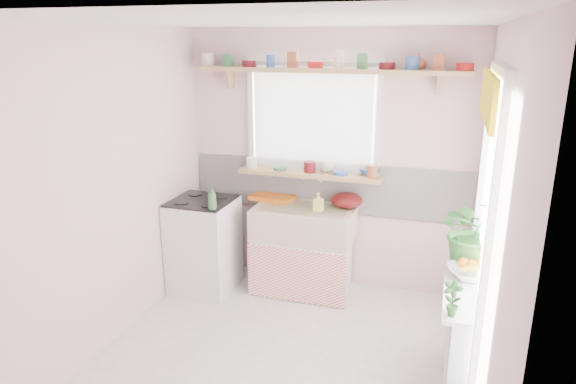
% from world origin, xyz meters
% --- Properties ---
extents(room, '(3.20, 3.20, 3.20)m').
position_xyz_m(room, '(0.66, 0.86, 1.37)').
color(room, white).
rests_on(room, ground).
extents(sink_unit, '(0.95, 0.65, 1.11)m').
position_xyz_m(sink_unit, '(-0.15, 1.29, 0.43)').
color(sink_unit, white).
rests_on(sink_unit, ground).
extents(cooker, '(0.58, 0.58, 0.93)m').
position_xyz_m(cooker, '(-1.10, 1.05, 0.46)').
color(cooker, white).
rests_on(cooker, ground).
extents(radiator_ledge, '(0.22, 0.95, 0.78)m').
position_xyz_m(radiator_ledge, '(1.30, 0.20, 0.40)').
color(radiator_ledge, white).
rests_on(radiator_ledge, ground).
extents(windowsill, '(1.40, 0.22, 0.04)m').
position_xyz_m(windowsill, '(-0.15, 1.48, 1.14)').
color(windowsill, tan).
rests_on(windowsill, room).
extents(pine_shelf, '(2.52, 0.24, 0.04)m').
position_xyz_m(pine_shelf, '(0.00, 1.47, 2.12)').
color(pine_shelf, tan).
rests_on(pine_shelf, room).
extents(shelf_crockery, '(2.47, 0.11, 0.12)m').
position_xyz_m(shelf_crockery, '(-0.04, 1.47, 2.19)').
color(shelf_crockery, silver).
rests_on(shelf_crockery, pine_shelf).
extents(sill_crockery, '(1.35, 0.11, 0.12)m').
position_xyz_m(sill_crockery, '(-0.15, 1.48, 1.22)').
color(sill_crockery, silver).
rests_on(sill_crockery, windowsill).
extents(dish_tray, '(0.46, 0.37, 0.04)m').
position_xyz_m(dish_tray, '(-0.53, 1.50, 0.87)').
color(dish_tray, orange).
rests_on(dish_tray, sink_unit).
extents(colander, '(0.38, 0.38, 0.14)m').
position_xyz_m(colander, '(0.22, 1.46, 0.92)').
color(colander, '#510D0F').
rests_on(colander, sink_unit).
extents(jade_plant, '(0.60, 0.56, 0.54)m').
position_xyz_m(jade_plant, '(1.33, 0.60, 1.05)').
color(jade_plant, '#316C2B').
rests_on(jade_plant, radiator_ledge).
extents(fruit_bowl, '(0.39, 0.39, 0.08)m').
position_xyz_m(fruit_bowl, '(1.33, 0.38, 0.81)').
color(fruit_bowl, silver).
rests_on(fruit_bowl, radiator_ledge).
extents(herb_pot, '(0.14, 0.12, 0.23)m').
position_xyz_m(herb_pot, '(1.21, -0.20, 0.89)').
color(herb_pot, '#295D25').
rests_on(herb_pot, radiator_ledge).
extents(soap_bottle_sink, '(0.09, 0.09, 0.17)m').
position_xyz_m(soap_bottle_sink, '(-0.00, 1.26, 0.94)').
color(soap_bottle_sink, '#ECE869').
rests_on(soap_bottle_sink, sink_unit).
extents(sill_cup, '(0.17, 0.17, 0.11)m').
position_xyz_m(sill_cup, '(0.00, 1.54, 1.21)').
color(sill_cup, beige).
rests_on(sill_cup, windowsill).
extents(sill_bowl, '(0.21, 0.21, 0.06)m').
position_xyz_m(sill_bowl, '(0.42, 1.54, 1.19)').
color(sill_bowl, '#314EA0').
rests_on(sill_bowl, windowsill).
extents(shelf_vase, '(0.16, 0.16, 0.14)m').
position_xyz_m(shelf_vase, '(0.79, 1.53, 2.21)').
color(shelf_vase, '#AA4F34').
rests_on(shelf_vase, pine_shelf).
extents(cooker_bottle, '(0.11, 0.11, 0.22)m').
position_xyz_m(cooker_bottle, '(-0.88, 0.83, 1.02)').
color(cooker_bottle, '#39723E').
rests_on(cooker_bottle, cooker).
extents(fruit, '(0.20, 0.14, 0.10)m').
position_xyz_m(fruit, '(1.34, 0.38, 0.87)').
color(fruit, orange).
rests_on(fruit, fruit_bowl).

